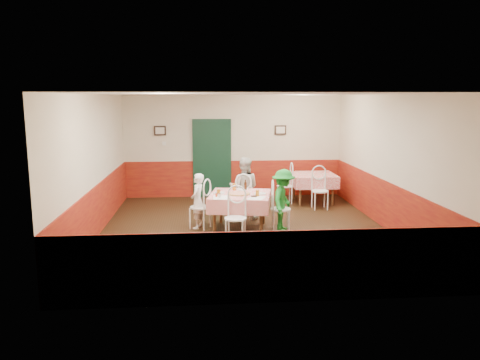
{
  "coord_description": "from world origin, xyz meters",
  "views": [
    {
      "loc": [
        -0.87,
        -9.38,
        2.73
      ],
      "look_at": [
        -0.09,
        0.12,
        1.05
      ],
      "focal_mm": 35.0,
      "sensor_mm": 36.0,
      "label": 1
    }
  ],
  "objects": [
    {
      "name": "pizza",
      "position": [
        -0.12,
        0.05,
        0.77
      ],
      "size": [
        0.52,
        0.52,
        0.03
      ],
      "primitive_type": "cylinder",
      "rotation": [
        0.0,
        0.0,
        -0.18
      ],
      "color": "#B74723",
      "rests_on": "main_table"
    },
    {
      "name": "glass_c",
      "position": [
        -0.19,
        0.51,
        0.83
      ],
      "size": [
        0.09,
        0.09,
        0.15
      ],
      "primitive_type": "cylinder",
      "rotation": [
        0.0,
        0.0,
        -0.18
      ],
      "color": "#BF7219",
      "rests_on": "main_table"
    },
    {
      "name": "wainscot_front",
      "position": [
        0.0,
        -3.48,
        0.5
      ],
      "size": [
        6.0,
        0.03,
        1.0
      ],
      "primitive_type": "cube",
      "color": "maroon",
      "rests_on": "ground"
    },
    {
      "name": "left_wall",
      "position": [
        -3.0,
        0.0,
        1.4
      ],
      "size": [
        0.1,
        7.0,
        2.8
      ],
      "primitive_type": "cube",
      "color": "beige",
      "rests_on": "ground"
    },
    {
      "name": "picture_left",
      "position": [
        -2.0,
        3.45,
        1.85
      ],
      "size": [
        0.32,
        0.03,
        0.26
      ],
      "primitive_type": "cube",
      "color": "black",
      "rests_on": "back_wall"
    },
    {
      "name": "wainscot_left",
      "position": [
        -2.98,
        0.0,
        0.5
      ],
      "size": [
        0.03,
        7.0,
        1.0
      ],
      "primitive_type": "cube",
      "color": "maroon",
      "rests_on": "ground"
    },
    {
      "name": "beer_bottle",
      "position": [
        0.05,
        0.49,
        0.86
      ],
      "size": [
        0.07,
        0.07,
        0.21
      ],
      "primitive_type": "cylinder",
      "rotation": [
        0.0,
        0.0,
        -0.18
      ],
      "color": "#381C0A",
      "rests_on": "main_table"
    },
    {
      "name": "chair_left",
      "position": [
        -0.93,
        0.27,
        0.45
      ],
      "size": [
        0.56,
        0.56,
        0.9
      ],
      "primitive_type": null,
      "rotation": [
        0.0,
        0.0,
        -2.01
      ],
      "color": "white",
      "rests_on": "ground"
    },
    {
      "name": "floor",
      "position": [
        0.0,
        0.0,
        0.0
      ],
      "size": [
        7.0,
        7.0,
        0.0
      ],
      "primitive_type": "plane",
      "color": "black",
      "rests_on": "ground"
    },
    {
      "name": "diner_far",
      "position": [
        0.07,
        1.0,
        0.7
      ],
      "size": [
        0.78,
        0.67,
        1.41
      ],
      "primitive_type": "imported",
      "rotation": [
        0.0,
        0.0,
        2.93
      ],
      "color": "gray",
      "rests_on": "ground"
    },
    {
      "name": "chair_second_b",
      "position": [
        2.03,
        1.76,
        0.45
      ],
      "size": [
        0.42,
        0.42,
        0.9
      ],
      "primitive_type": null,
      "rotation": [
        0.0,
        0.0,
        -0.01
      ],
      "color": "white",
      "rests_on": "ground"
    },
    {
      "name": "menu_left",
      "position": [
        -0.51,
        -0.23,
        0.76
      ],
      "size": [
        0.32,
        0.41,
        0.0
      ],
      "primitive_type": "cube",
      "rotation": [
        0.0,
        0.0,
        -0.04
      ],
      "color": "white",
      "rests_on": "main_table"
    },
    {
      "name": "diner_left",
      "position": [
        -0.98,
        0.28,
        0.58
      ],
      "size": [
        0.39,
        0.49,
        1.17
      ],
      "primitive_type": "imported",
      "rotation": [
        0.0,
        0.0,
        -1.85
      ],
      "color": "gray",
      "rests_on": "ground"
    },
    {
      "name": "ceiling",
      "position": [
        0.0,
        0.0,
        2.8
      ],
      "size": [
        7.0,
        7.0,
        0.0
      ],
      "primitive_type": "plane",
      "color": "white",
      "rests_on": "back_wall"
    },
    {
      "name": "plate_far",
      "position": [
        -0.01,
        0.55,
        0.77
      ],
      "size": [
        0.29,
        0.29,
        0.01
      ],
      "primitive_type": "cylinder",
      "rotation": [
        0.0,
        0.0,
        -0.18
      ],
      "color": "white",
      "rests_on": "main_table"
    },
    {
      "name": "chair_right",
      "position": [
        0.74,
        -0.04,
        0.45
      ],
      "size": [
        0.45,
        0.45,
        0.9
      ],
      "primitive_type": null,
      "rotation": [
        0.0,
        0.0,
        1.49
      ],
      "color": "white",
      "rests_on": "ground"
    },
    {
      "name": "right_wall",
      "position": [
        3.0,
        0.0,
        1.4
      ],
      "size": [
        0.1,
        7.0,
        2.8
      ],
      "primitive_type": "cube",
      "color": "beige",
      "rests_on": "ground"
    },
    {
      "name": "wallet",
      "position": [
        0.16,
        -0.22,
        0.77
      ],
      "size": [
        0.12,
        0.11,
        0.02
      ],
      "primitive_type": "cube",
      "rotation": [
        0.0,
        0.0,
        -0.18
      ],
      "color": "black",
      "rests_on": "main_table"
    },
    {
      "name": "thermostat",
      "position": [
        -1.9,
        3.45,
        1.5
      ],
      "size": [
        0.1,
        0.03,
        0.1
      ],
      "primitive_type": "cube",
      "color": "white",
      "rests_on": "back_wall"
    },
    {
      "name": "plate_left",
      "position": [
        -0.53,
        0.19,
        0.77
      ],
      "size": [
        0.29,
        0.29,
        0.01
      ],
      "primitive_type": "cylinder",
      "rotation": [
        0.0,
        0.0,
        -0.18
      ],
      "color": "white",
      "rests_on": "main_table"
    },
    {
      "name": "second_table",
      "position": [
        2.03,
        2.51,
        0.38
      ],
      "size": [
        1.13,
        1.13,
        0.77
      ],
      "primitive_type": "cube",
      "rotation": [
        0.0,
        0.0,
        -0.01
      ],
      "color": "red",
      "rests_on": "ground"
    },
    {
      "name": "glass_a",
      "position": [
        -0.55,
        -0.07,
        0.83
      ],
      "size": [
        0.08,
        0.08,
        0.13
      ],
      "primitive_type": "cylinder",
      "rotation": [
        0.0,
        0.0,
        -0.18
      ],
      "color": "#BF7219",
      "rests_on": "main_table"
    },
    {
      "name": "shaker_c",
      "position": [
        -0.6,
        -0.18,
        0.81
      ],
      "size": [
        0.04,
        0.04,
        0.09
      ],
      "primitive_type": "cylinder",
      "rotation": [
        0.0,
        0.0,
        -0.18
      ],
      "color": "#B23319",
      "rests_on": "main_table"
    },
    {
      "name": "front_wall",
      "position": [
        0.0,
        -3.5,
        1.4
      ],
      "size": [
        6.0,
        0.1,
        2.8
      ],
      "primitive_type": "cube",
      "color": "beige",
      "rests_on": "ground"
    },
    {
      "name": "glass_b",
      "position": [
        0.24,
        -0.17,
        0.82
      ],
      "size": [
        0.08,
        0.08,
        0.13
      ],
      "primitive_type": "cylinder",
      "rotation": [
        0.0,
        0.0,
        -0.18
      ],
      "color": "#BF7219",
      "rests_on": "main_table"
    },
    {
      "name": "menu_right",
      "position": [
        0.2,
        -0.33,
        0.76
      ],
      "size": [
        0.43,
        0.48,
        0.0
      ],
      "primitive_type": "cube",
      "rotation": [
        0.0,
        0.0,
        -0.39
      ],
      "color": "white",
      "rests_on": "main_table"
    },
    {
      "name": "chair_far",
      "position": [
        0.06,
        0.95,
        0.45
      ],
      "size": [
        0.47,
        0.47,
        0.9
      ],
      "primitive_type": null,
      "rotation": [
        0.0,
        0.0,
        3.0
      ],
      "color": "white",
      "rests_on": "ground"
    },
    {
      "name": "main_table",
      "position": [
        -0.09,
        0.12,
        0.38
      ],
      "size": [
        1.42,
        1.42,
        0.77
      ],
      "primitive_type": "cube",
      "rotation": [
        0.0,
        0.0,
        -0.18
      ],
      "color": "red",
      "rests_on": "ground"
    },
    {
      "name": "shaker_a",
      "position": [
        -0.55,
        -0.23,
        0.81
      ],
      "size": [
        0.04,
        0.04,
        0.09
      ],
      "primitive_type": "cylinder",
      "rotation": [
        0.0,
        0.0,
        -0.18
      ],
      "color": "silver",
      "rests_on": "main_table"
    },
    {
      "name": "shaker_b",
      "position": [
        -0.53,
        -0.26,
        0.81
      ],
      "size": [
        0.04,
        0.04,
        0.09
      ],
      "primitive_type": "cylinder",
      "rotation": [
        0.0,
        0.0,
        -0.18
      ],
      "color": "silver",
      "rests_on": "main_table"
    },
    {
      "name": "wainscot_back",
      "position": [
        0.0,
        3.48,
        0.5
      ],
      "size": [
        6.0,
        0.03,
        1.0
      ],
      "primitive_type": "cube",
      "color": "maroon",
      "rests_on": "ground"
    },
    {
      "name": "picture_right",
      "position": [
        1.3,
        3.45,
        1.85
      ],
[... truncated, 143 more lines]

